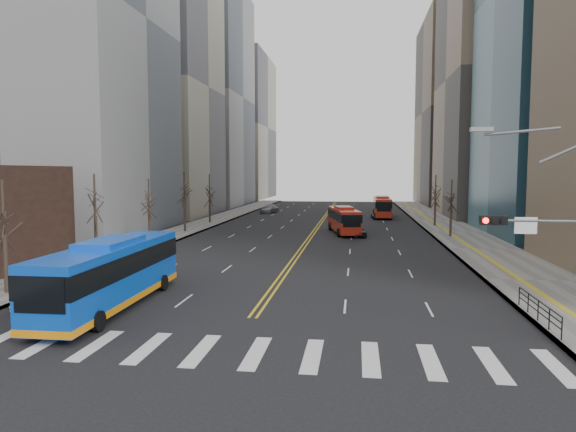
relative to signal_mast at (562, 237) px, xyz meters
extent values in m
plane|color=black|center=(-13.77, -2.00, -4.86)|extent=(220.00, 220.00, 0.00)
cube|color=slate|center=(3.73, 43.00, -4.78)|extent=(7.00, 130.00, 0.15)
cube|color=slate|center=(-30.27, 43.00, -4.78)|extent=(5.00, 130.00, 0.15)
cube|color=silver|center=(-22.04, -2.00, -4.85)|extent=(0.70, 4.00, 0.01)
cube|color=silver|center=(-19.67, -2.00, -4.85)|extent=(0.70, 4.00, 0.01)
cube|color=silver|center=(-17.31, -2.00, -4.85)|extent=(0.70, 4.00, 0.01)
cube|color=silver|center=(-14.95, -2.00, -4.85)|extent=(0.70, 4.00, 0.01)
cube|color=silver|center=(-12.58, -2.00, -4.85)|extent=(0.70, 4.00, 0.01)
cube|color=silver|center=(-10.22, -2.00, -4.85)|extent=(0.70, 4.00, 0.01)
cube|color=silver|center=(-7.86, -2.00, -4.85)|extent=(0.70, 4.00, 0.01)
cube|color=silver|center=(-5.49, -2.00, -4.85)|extent=(0.70, 4.00, 0.01)
cube|color=silver|center=(-3.13, -2.00, -4.85)|extent=(0.70, 4.00, 0.01)
cube|color=silver|center=(-0.77, -2.00, -4.85)|extent=(0.70, 4.00, 0.01)
cube|color=gold|center=(-13.97, 53.00, -4.85)|extent=(0.15, 100.00, 0.01)
cube|color=gold|center=(-13.57, 53.00, -4.85)|extent=(0.15, 100.00, 0.01)
cube|color=gray|center=(-44.77, 38.00, 21.14)|extent=(22.00, 24.00, 52.00)
cube|color=gray|center=(-44.77, 64.00, 17.14)|extent=(22.00, 22.00, 44.00)
cube|color=gray|center=(-43.77, 91.00, 19.14)|extent=(20.00, 26.00, 48.00)
cube|color=#88735E|center=(16.23, 69.00, 18.14)|extent=(20.00, 26.00, 46.00)
cube|color=gray|center=(-42.77, 123.00, 15.14)|extent=(18.00, 30.00, 40.00)
cube|color=brown|center=(15.23, 101.00, 16.14)|extent=(18.00, 30.00, 42.00)
cylinder|color=slate|center=(-0.82, 0.00, 0.64)|extent=(4.50, 0.12, 0.12)
cube|color=black|center=(-2.77, 0.00, 0.64)|extent=(1.10, 0.28, 0.38)
cylinder|color=#FF190C|center=(-3.12, -0.16, 0.64)|extent=(0.24, 0.08, 0.24)
cylinder|color=black|center=(-2.77, -0.16, 0.64)|extent=(0.24, 0.08, 0.24)
cylinder|color=black|center=(-2.42, -0.16, 0.64)|extent=(0.24, 0.08, 0.24)
cube|color=white|center=(-1.47, 0.00, 0.44)|extent=(0.90, 0.06, 0.70)
cube|color=#999993|center=(-3.37, 0.00, 4.44)|extent=(0.90, 0.35, 0.18)
cube|color=black|center=(0.53, 4.00, -3.71)|extent=(0.04, 6.00, 0.04)
cylinder|color=black|center=(0.53, 1.00, -4.21)|extent=(0.06, 0.06, 1.00)
cylinder|color=black|center=(0.53, 2.50, -4.21)|extent=(0.06, 0.06, 1.00)
cylinder|color=black|center=(0.53, 4.00, -4.21)|extent=(0.06, 0.06, 1.00)
cylinder|color=black|center=(0.53, 5.50, -4.21)|extent=(0.06, 0.06, 1.00)
cylinder|color=black|center=(0.53, 7.00, -4.21)|extent=(0.06, 0.06, 1.00)
cylinder|color=#2D231B|center=(-29.77, 6.00, -2.98)|extent=(0.28, 0.28, 3.75)
cylinder|color=#2D231B|center=(-29.77, 17.00, -2.91)|extent=(0.28, 0.28, 3.90)
cylinder|color=#2D231B|center=(-29.77, 28.00, -3.06)|extent=(0.28, 0.28, 3.60)
cylinder|color=#2D231B|center=(-29.77, 39.00, -2.86)|extent=(0.28, 0.28, 4.00)
cylinder|color=#2D231B|center=(-29.77, 50.00, -2.96)|extent=(0.28, 0.28, 3.80)
cylinder|color=#2D231B|center=(2.23, 38.00, -3.11)|extent=(0.28, 0.28, 3.50)
cylinder|color=#2D231B|center=(2.23, 50.00, -2.98)|extent=(0.28, 0.28, 3.75)
cube|color=blue|center=(-21.95, 4.07, -2.92)|extent=(2.90, 13.27, 3.18)
cube|color=black|center=(-21.95, 4.07, -2.32)|extent=(2.96, 13.29, 1.13)
cube|color=blue|center=(-21.95, 4.07, -1.23)|extent=(2.26, 4.66, 0.40)
cube|color=orange|center=(-21.95, 4.07, -4.31)|extent=(2.96, 13.29, 0.35)
cylinder|color=black|center=(-23.28, -0.19, -4.36)|extent=(0.31, 1.00, 1.00)
cylinder|color=black|center=(-20.52, -0.16, -4.36)|extent=(0.31, 1.00, 1.00)
cylinder|color=black|center=(-23.38, 8.29, -4.36)|extent=(0.31, 1.00, 1.00)
cylinder|color=black|center=(-20.62, 8.32, -4.36)|extent=(0.31, 1.00, 1.00)
cube|color=#AA2112|center=(-10.03, 40.39, -3.17)|extent=(4.38, 10.65, 2.67)
cube|color=black|center=(-10.03, 40.39, -2.63)|extent=(4.45, 10.69, 0.97)
cube|color=#AA2112|center=(-10.03, 40.39, -1.73)|extent=(2.58, 3.94, 0.40)
cylinder|color=black|center=(-10.53, 36.89, -4.36)|extent=(0.49, 1.04, 1.00)
cylinder|color=black|center=(-8.21, 37.36, -4.36)|extent=(0.49, 1.04, 1.00)
cylinder|color=black|center=(-11.85, 43.41, -4.36)|extent=(0.49, 1.04, 1.00)
cylinder|color=black|center=(-9.54, 43.88, -4.36)|extent=(0.49, 1.04, 1.00)
cube|color=#AA2112|center=(-4.29, 63.63, -3.07)|extent=(2.54, 11.08, 2.87)
cube|color=black|center=(-4.29, 63.63, -2.51)|extent=(2.60, 11.10, 1.03)
cube|color=#AA2112|center=(-4.29, 63.63, -1.54)|extent=(2.02, 3.88, 0.40)
cylinder|color=black|center=(-5.55, 60.09, -4.36)|extent=(0.30, 1.00, 1.00)
cylinder|color=black|center=(-3.03, 60.08, -4.36)|extent=(0.30, 1.00, 1.00)
cylinder|color=black|center=(-5.54, 67.17, -4.36)|extent=(0.30, 1.00, 1.00)
cylinder|color=black|center=(-3.02, 67.17, -4.36)|extent=(0.30, 1.00, 1.00)
imported|color=white|center=(-26.27, 4.00, -4.13)|extent=(2.65, 4.68, 1.46)
imported|color=black|center=(-8.44, 37.32, -4.19)|extent=(2.52, 4.20, 1.34)
imported|color=gray|center=(-24.41, 70.34, -4.11)|extent=(3.29, 5.47, 1.48)
imported|color=black|center=(-5.14, 60.28, -4.32)|extent=(2.14, 4.03, 1.08)
camera|label=1|loc=(-8.48, -22.44, 2.69)|focal=32.00mm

